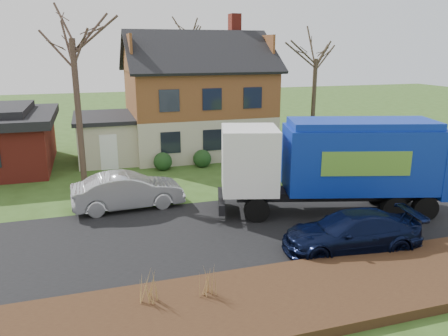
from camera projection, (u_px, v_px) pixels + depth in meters
name	position (u px, v px, depth m)	size (l,w,h in m)	color
ground	(234.00, 230.00, 17.26)	(120.00, 120.00, 0.00)	#2F4A18
road	(234.00, 230.00, 17.26)	(80.00, 7.00, 0.02)	black
mulch_verge	(294.00, 297.00, 12.34)	(80.00, 3.50, 0.30)	black
main_house	(190.00, 93.00, 29.43)	(12.95, 8.95, 9.26)	#BFB79A
garbage_truck	(336.00, 160.00, 18.60)	(9.81, 5.00, 4.06)	black
silver_sedan	(128.00, 191.00, 19.49)	(1.70, 4.87, 1.60)	#B7BAC0
navy_wagon	(351.00, 232.00, 15.31)	(1.98, 4.88, 1.42)	black
tree_front_west	(70.00, 15.00, 20.88)	(3.47, 3.47, 10.32)	#453229
tree_front_east	(317.00, 43.00, 28.43)	(3.24, 3.24, 9.00)	#3F3325
tree_back	(188.00, 28.00, 36.44)	(3.25, 3.25, 10.28)	#46362A
grass_clump_west	(147.00, 286.00, 11.73)	(0.36, 0.30, 0.95)	#AA864B
grass_clump_mid	(207.00, 281.00, 12.01)	(0.33, 0.27, 0.92)	#A17947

